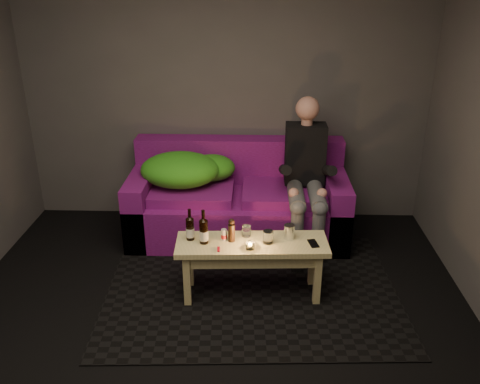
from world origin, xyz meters
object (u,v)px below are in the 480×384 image
object	(u,v)px
beer_bottle_b	(204,231)
sofa	(238,203)
person	(306,173)
steel_cup	(289,232)
coffee_table	(252,252)
beer_bottle_a	(190,228)

from	to	relation	value
beer_bottle_b	sofa	bearing A→B (deg)	78.28
person	steel_cup	size ratio (longest dim) A/B	12.08
coffee_table	beer_bottle_a	distance (m)	0.52
sofa	beer_bottle_b	world-z (taller)	sofa
person	coffee_table	bearing A→B (deg)	-118.30
beer_bottle_b	person	bearing A→B (deg)	47.13
sofa	person	world-z (taller)	person
coffee_table	steel_cup	xyz separation A→B (m)	(0.29, 0.07, 0.14)
sofa	beer_bottle_b	xyz separation A→B (m)	(-0.23, -1.09, 0.26)
person	steel_cup	world-z (taller)	person
sofa	person	size ratio (longest dim) A/B	1.50
sofa	beer_bottle_b	bearing A→B (deg)	-101.72
sofa	steel_cup	bearing A→B (deg)	-66.32
sofa	beer_bottle_b	distance (m)	1.14
sofa	beer_bottle_a	xyz separation A→B (m)	(-0.34, -1.03, 0.26)
coffee_table	beer_bottle_b	bearing A→B (deg)	-176.41
coffee_table	steel_cup	distance (m)	0.33
sofa	coffee_table	bearing A→B (deg)	-82.23
coffee_table	beer_bottle_a	bearing A→B (deg)	176.56
person	beer_bottle_b	bearing A→B (deg)	-132.87
sofa	coffee_table	distance (m)	1.07
person	coffee_table	xyz separation A→B (m)	(-0.48, -0.89, -0.32)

